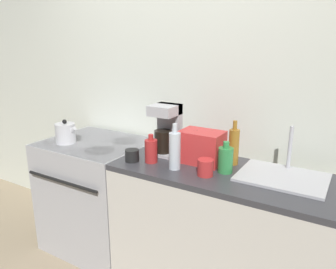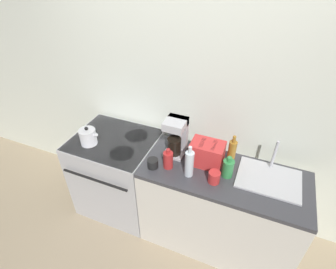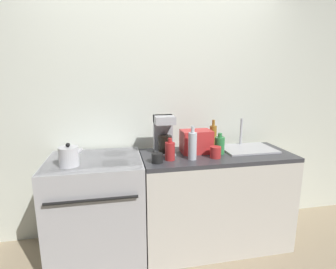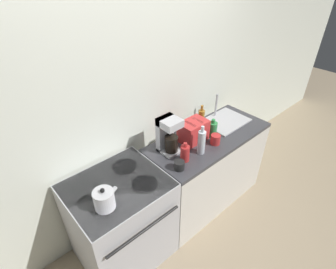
# 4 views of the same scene
# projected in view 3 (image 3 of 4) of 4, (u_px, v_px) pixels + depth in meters

# --- Properties ---
(wall_back) EXTENTS (8.00, 0.05, 2.60)m
(wall_back) POSITION_uv_depth(u_px,v_px,m) (156.00, 107.00, 2.63)
(wall_back) COLOR silver
(wall_back) RESTS_ON ground_plane
(stove) EXTENTS (0.80, 0.72, 0.91)m
(stove) POSITION_uv_depth(u_px,v_px,m) (97.00, 207.00, 2.32)
(stove) COLOR #B7B7BC
(stove) RESTS_ON ground_plane
(counter_block) EXTENTS (1.36, 0.59, 0.91)m
(counter_block) POSITION_uv_depth(u_px,v_px,m) (215.00, 199.00, 2.49)
(counter_block) COLOR silver
(counter_block) RESTS_ON ground_plane
(kettle) EXTENTS (0.19, 0.15, 0.19)m
(kettle) POSITION_uv_depth(u_px,v_px,m) (69.00, 156.00, 2.04)
(kettle) COLOR silver
(kettle) RESTS_ON stove
(toaster) EXTENTS (0.27, 0.19, 0.21)m
(toaster) POSITION_uv_depth(u_px,v_px,m) (196.00, 141.00, 2.40)
(toaster) COLOR red
(toaster) RESTS_ON counter_block
(coffee_maker) EXTENTS (0.17, 0.19, 0.35)m
(coffee_maker) POSITION_uv_depth(u_px,v_px,m) (164.00, 134.00, 2.37)
(coffee_maker) COLOR #B7B7BC
(coffee_maker) RESTS_ON counter_block
(sink_tray) EXTENTS (0.49, 0.37, 0.28)m
(sink_tray) POSITION_uv_depth(u_px,v_px,m) (247.00, 148.00, 2.53)
(sink_tray) COLOR #B7B7BC
(sink_tray) RESTS_ON counter_block
(bottle_clear) EXTENTS (0.07, 0.07, 0.29)m
(bottle_clear) POSITION_uv_depth(u_px,v_px,m) (192.00, 146.00, 2.20)
(bottle_clear) COLOR silver
(bottle_clear) RESTS_ON counter_block
(bottle_green) EXTENTS (0.09, 0.09, 0.19)m
(bottle_green) POSITION_uv_depth(u_px,v_px,m) (220.00, 145.00, 2.37)
(bottle_green) COLOR #338C47
(bottle_green) RESTS_ON counter_block
(bottle_red) EXTENTS (0.08, 0.08, 0.19)m
(bottle_red) POSITION_uv_depth(u_px,v_px,m) (170.00, 151.00, 2.19)
(bottle_red) COLOR #B72828
(bottle_red) RESTS_ON counter_block
(bottle_amber) EXTENTS (0.07, 0.07, 0.29)m
(bottle_amber) POSITION_uv_depth(u_px,v_px,m) (213.00, 137.00, 2.50)
(bottle_amber) COLOR #9E6B23
(bottle_amber) RESTS_ON counter_block
(cup_red) EXTENTS (0.09, 0.09, 0.10)m
(cup_red) POSITION_uv_depth(u_px,v_px,m) (216.00, 152.00, 2.25)
(cup_red) COLOR red
(cup_red) RESTS_ON counter_block
(cup_black) EXTENTS (0.09, 0.09, 0.08)m
(cup_black) POSITION_uv_depth(u_px,v_px,m) (157.00, 158.00, 2.13)
(cup_black) COLOR black
(cup_black) RESTS_ON counter_block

